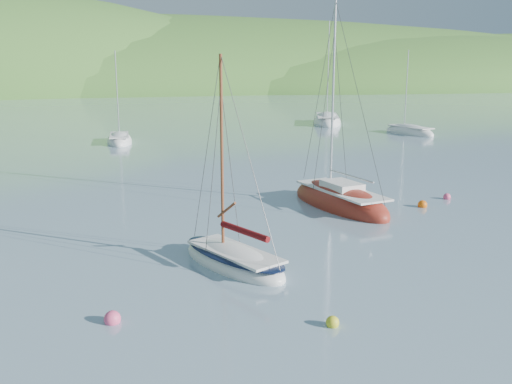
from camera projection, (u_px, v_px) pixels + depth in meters
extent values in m
plane|color=#7594A1|center=(270.00, 312.00, 17.52)|extent=(700.00, 700.00, 0.00)
ellipsoid|color=#406E29|center=(117.00, 88.00, 177.66)|extent=(440.00, 110.00, 44.00)
ellipsoid|color=#406E29|center=(393.00, 86.00, 190.95)|extent=(240.00, 100.00, 34.00)
ellipsoid|color=silver|center=(234.00, 263.00, 21.59)|extent=(4.11, 5.79, 1.34)
cube|color=silver|center=(235.00, 251.00, 21.40)|extent=(3.15, 4.49, 0.10)
cylinder|color=brown|center=(222.00, 154.00, 21.17)|extent=(0.12, 0.12, 7.28)
ellipsoid|color=black|center=(234.00, 253.00, 21.50)|extent=(4.06, 5.73, 0.23)
cylinder|color=#620D0F|center=(244.00, 231.00, 20.79)|extent=(1.32, 2.48, 0.24)
ellipsoid|color=maroon|center=(340.00, 203.00, 30.48)|extent=(4.16, 8.16, 2.15)
cube|color=silver|center=(342.00, 190.00, 30.18)|extent=(3.15, 6.35, 0.10)
cylinder|color=#BABBBF|center=(333.00, 97.00, 30.07)|extent=(0.12, 0.12, 9.74)
cube|color=silver|center=(342.00, 186.00, 30.13)|extent=(1.86, 2.43, 0.42)
cylinder|color=#BABBBF|center=(351.00, 176.00, 29.30)|extent=(0.82, 3.68, 0.09)
ellipsoid|color=silver|center=(120.00, 141.00, 54.78)|extent=(2.58, 6.69, 1.80)
cube|color=silver|center=(119.00, 135.00, 54.51)|extent=(1.93, 5.22, 0.10)
cylinder|color=#BABBBF|center=(117.00, 93.00, 54.52)|extent=(0.12, 0.12, 7.93)
ellipsoid|color=silver|center=(327.00, 122.00, 71.72)|extent=(6.39, 10.16, 2.61)
cube|color=silver|center=(327.00, 115.00, 71.34)|extent=(4.87, 7.89, 0.10)
cylinder|color=#BABBBF|center=(328.00, 69.00, 71.38)|extent=(0.12, 0.12, 11.50)
ellipsoid|color=silver|center=(409.00, 133.00, 61.62)|extent=(3.99, 7.13, 1.84)
cube|color=silver|center=(410.00, 127.00, 61.36)|extent=(3.03, 5.54, 0.10)
cylinder|color=#BABBBF|center=(406.00, 89.00, 61.27)|extent=(0.12, 0.12, 8.10)
sphere|color=gold|center=(333.00, 322.00, 16.58)|extent=(0.39, 0.39, 0.39)
sphere|color=#E94B7A|center=(112.00, 319.00, 16.81)|extent=(0.50, 0.50, 0.50)
sphere|color=#D85B0A|center=(422.00, 205.00, 30.32)|extent=(0.50, 0.50, 0.50)
sphere|color=#E94B7A|center=(447.00, 197.00, 32.11)|extent=(0.42, 0.42, 0.42)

